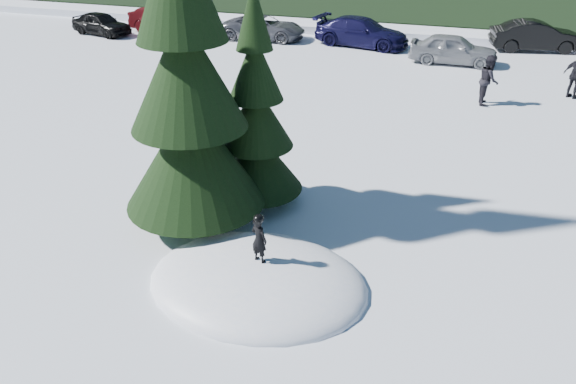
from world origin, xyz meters
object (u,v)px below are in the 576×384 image
(car_3, at_px, (362,32))
(car_4, at_px, (453,49))
(car_0, at_px, (101,23))
(car_2, at_px, (264,28))
(child_skier, at_px, (259,240))
(adult_0, at_px, (489,80))
(spruce_short, at_px, (257,124))
(spruce_tall, at_px, (187,87))
(car_1, at_px, (167,20))
(car_5, at_px, (537,36))

(car_3, relative_size, car_4, 1.24)
(car_0, distance_m, car_2, 9.07)
(child_skier, distance_m, adult_0, 13.41)
(spruce_short, height_order, car_3, spruce_short)
(spruce_tall, distance_m, car_1, 20.98)
(adult_0, height_order, car_3, adult_0)
(car_0, xyz_separation_m, car_4, (18.83, -0.10, 0.06))
(car_2, height_order, car_3, car_3)
(car_3, bearing_deg, car_5, -68.09)
(car_0, xyz_separation_m, car_1, (3.37, 1.27, 0.14))
(car_0, bearing_deg, spruce_short, -121.98)
(spruce_tall, bearing_deg, adult_0, 60.34)
(car_1, bearing_deg, car_3, -71.31)
(spruce_tall, relative_size, child_skier, 8.76)
(car_5, bearing_deg, car_1, 84.79)
(adult_0, relative_size, car_4, 0.46)
(spruce_tall, xyz_separation_m, car_4, (4.75, 16.48, -2.65))
(car_2, bearing_deg, adult_0, -125.30)
(spruce_tall, distance_m, spruce_short, 2.11)
(spruce_tall, bearing_deg, car_0, 130.33)
(spruce_short, distance_m, car_0, 21.45)
(spruce_short, bearing_deg, adult_0, 61.25)
(adult_0, height_order, car_0, adult_0)
(car_0, relative_size, car_3, 0.74)
(car_1, distance_m, car_2, 5.56)
(car_1, xyz_separation_m, car_4, (15.46, -1.37, -0.08))
(adult_0, bearing_deg, child_skier, 156.62)
(spruce_tall, height_order, adult_0, spruce_tall)
(spruce_short, distance_m, adult_0, 11.12)
(car_2, bearing_deg, car_3, -91.10)
(spruce_tall, xyz_separation_m, child_skier, (2.20, -1.67, -2.35))
(adult_0, distance_m, car_4, 5.61)
(adult_0, xyz_separation_m, car_0, (-20.39, 5.49, -0.29))
(car_3, bearing_deg, car_0, 108.07)
(car_2, xyz_separation_m, car_3, (5.27, 0.19, 0.09))
(car_1, xyz_separation_m, car_3, (10.81, 0.66, -0.04))
(car_2, bearing_deg, spruce_tall, -167.35)
(car_4, bearing_deg, car_0, 89.96)
(spruce_tall, xyz_separation_m, spruce_short, (1.00, 1.40, -1.22))
(car_4, bearing_deg, car_2, 79.76)
(child_skier, bearing_deg, car_1, -37.36)
(adult_0, height_order, car_1, adult_0)
(car_1, relative_size, car_3, 0.93)
(spruce_short, bearing_deg, car_0, 134.80)
(spruce_tall, xyz_separation_m, car_5, (8.49, 20.23, -2.60))
(adult_0, relative_size, car_0, 0.50)
(spruce_tall, distance_m, car_4, 17.35)
(adult_0, distance_m, car_1, 18.32)
(child_skier, height_order, adult_0, adult_0)
(car_0, bearing_deg, child_skier, -125.05)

